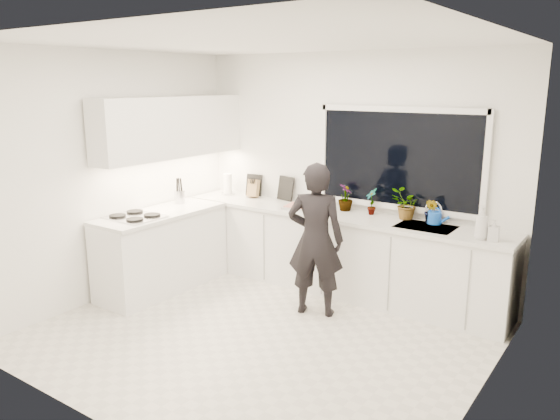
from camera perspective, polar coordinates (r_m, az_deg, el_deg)
The scene contains 25 objects.
floor at distance 5.36m, azimuth -2.17°, elevation -13.04°, with size 4.00×3.50×0.02m, color beige.
wall_back at distance 6.38m, azimuth 7.31°, elevation 4.00°, with size 4.00×0.02×2.70m, color white.
wall_left at distance 6.31m, azimuth -17.03°, elevation 3.43°, with size 0.02×3.50×2.70m, color white.
wall_right at distance 4.06m, azimuth 20.97°, elevation -2.09°, with size 0.02×3.50×2.70m, color white.
ceiling at distance 4.82m, azimuth -2.46°, elevation 17.37°, with size 4.00×3.50×0.02m, color white.
window at distance 6.07m, azimuth 12.25°, elevation 5.24°, with size 1.80×0.02×1.00m, color black.
base_cabinets_back at distance 6.32m, azimuth 5.76°, elevation -4.53°, with size 3.92×0.58×0.88m, color white.
base_cabinets_left at distance 6.49m, azimuth -12.20°, elevation -4.31°, with size 0.58×1.60×0.88m, color white.
countertop_back at distance 6.19m, azimuth 5.81°, elevation -0.50°, with size 3.94×0.62×0.04m, color silver.
countertop_left at distance 6.37m, azimuth -12.40°, elevation -0.35°, with size 0.62×1.60×0.04m, color silver.
upper_cabinets at distance 6.54m, azimuth -11.27°, elevation 8.50°, with size 0.34×2.10×0.70m, color white.
sink at distance 5.79m, azimuth 14.96°, elevation -2.16°, with size 0.58×0.42×0.14m, color silver.
faucet at distance 5.93m, azimuth 15.73°, elevation -0.24°, with size 0.03×0.03×0.22m, color silver.
stovetop at distance 6.15m, azimuth -14.92°, elevation -0.64°, with size 0.56×0.48×0.03m, color black.
person at distance 5.57m, azimuth 3.73°, elevation -3.12°, with size 0.58×0.38×1.59m, color black.
pizza_tray at distance 6.37m, azimuth 2.43°, elevation 0.29°, with size 0.43×0.32×0.03m, color silver.
pizza at distance 6.37m, azimuth 2.44°, elevation 0.43°, with size 0.39×0.28×0.01m, color #B62E18.
watering_can at distance 5.90m, azimuth 15.83°, elevation -0.78°, with size 0.14×0.14×0.13m, color blue.
paper_towel_roll at distance 7.18m, azimuth -5.47°, elevation 2.65°, with size 0.11×0.11×0.26m, color white.
knife_block at distance 6.98m, azimuth -2.80°, elevation 2.21°, with size 0.13×0.10×0.22m, color #997347.
utensil_crock at distance 6.74m, azimuth -10.44°, elevation 1.36°, with size 0.13×0.13×0.16m, color #AEAEB3.
picture_frame_large at distance 7.09m, azimuth -2.73°, elevation 2.63°, with size 0.22×0.02×0.28m, color black.
picture_frame_small at distance 6.80m, azimuth 0.60°, elevation 2.28°, with size 0.25×0.02×0.30m, color black.
herb_plants at distance 6.05m, azimuth 11.54°, elevation 0.69°, with size 1.20×0.39×0.33m.
soap_bottles at distance 5.43m, azimuth 20.66°, elevation -1.46°, with size 0.24×0.16×0.32m.
Camera 1 is at (2.91, -3.83, 2.36)m, focal length 35.00 mm.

